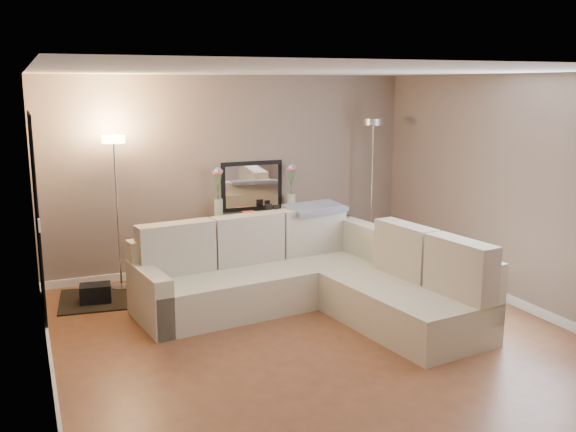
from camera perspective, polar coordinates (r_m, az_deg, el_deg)
name	(u,v)px	position (r m, az deg, el deg)	size (l,w,h in m)	color
floor	(319,340)	(6.48, 2.79, -10.96)	(5.00, 5.50, 0.01)	brown
ceiling	(322,70)	(5.98, 3.04, 12.79)	(5.00, 5.50, 0.01)	white
wall_back	(231,174)	(8.63, -5.05, 3.74)	(5.00, 0.02, 2.60)	gray
wall_front	(533,300)	(3.88, 20.97, -6.97)	(5.00, 0.02, 2.60)	gray
wall_left	(38,235)	(5.52, -21.32, -1.57)	(0.02, 5.50, 2.60)	gray
wall_right	(527,194)	(7.52, 20.44, 1.86)	(0.02, 5.50, 2.60)	gray
baseboard_back	(234,264)	(8.87, -4.86, -4.31)	(5.00, 0.03, 0.10)	white
baseboard_left	(53,379)	(5.91, -20.15, -13.43)	(0.03, 5.50, 0.10)	white
baseboard_right	(517,302)	(7.80, 19.65, -7.24)	(0.03, 5.50, 0.10)	white
doorway	(37,219)	(7.22, -21.40, -0.21)	(0.02, 1.20, 2.20)	black
switch_plate	(39,225)	(6.37, -21.23, -0.79)	(0.02, 0.08, 0.12)	white
sectional_sofa	(310,277)	(7.17, 1.96, -5.48)	(3.19, 2.84, 1.01)	beige
throw_blanket	(315,208)	(7.86, 2.43, 0.72)	(0.72, 0.42, 0.05)	slate
console_table	(251,239)	(8.70, -3.32, -2.04)	(1.23, 0.34, 0.75)	black
leaning_mirror	(252,186)	(8.74, -3.24, 2.68)	(0.87, 0.05, 0.68)	black
table_decor	(256,211)	(8.61, -2.82, 0.41)	(0.52, 0.11, 0.12)	#EA5A29
flower_vase_left	(218,196)	(8.45, -6.22, 1.81)	(0.14, 0.11, 0.65)	silver
flower_vase_right	(291,191)	(8.78, 0.30, 2.26)	(0.14, 0.11, 0.65)	silver
floor_lamp_lit	(116,182)	(7.95, -15.05, 2.92)	(0.29, 0.29, 1.88)	silver
floor_lamp_unlit	(372,162)	(9.00, 7.50, 4.82)	(0.36, 0.36, 2.02)	silver
charcoal_rug	(114,298)	(7.91, -15.21, -7.01)	(1.23, 0.92, 0.02)	black
black_bag	(95,294)	(7.78, -16.74, -6.64)	(0.35, 0.25, 0.23)	black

